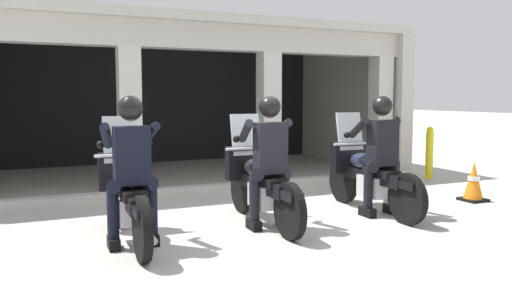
{
  "coord_description": "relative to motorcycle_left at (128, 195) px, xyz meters",
  "views": [
    {
      "loc": [
        -2.45,
        -5.28,
        1.57
      ],
      "look_at": [
        0.0,
        0.34,
        1.02
      ],
      "focal_mm": 34.38,
      "sensor_mm": 36.0,
      "label": 1
    }
  ],
  "objects": [
    {
      "name": "motorcycle_center",
      "position": [
        1.63,
        0.1,
        0.0
      ],
      "size": [
        0.62,
        2.04,
        1.35
      ],
      "rotation": [
        0.0,
        0.0,
        -0.07
      ],
      "color": "black",
      "rests_on": "ground"
    },
    {
      "name": "motorcycle_right",
      "position": [
        3.25,
        0.09,
        0.0
      ],
      "size": [
        0.62,
        2.04,
        1.35
      ],
      "rotation": [
        0.0,
        0.0,
        -0.06
      ],
      "color": "black",
      "rests_on": "ground"
    },
    {
      "name": "bollard_kerbside",
      "position": [
        5.95,
        1.81,
        -0.0
      ],
      "size": [
        0.14,
        0.14,
        1.01
      ],
      "color": "yellow",
      "rests_on": "ground"
    },
    {
      "name": "traffic_cone_flank",
      "position": [
        5.11,
        -0.03,
        -0.21
      ],
      "size": [
        0.34,
        0.34,
        0.59
      ],
      "color": "black",
      "rests_on": "ground"
    },
    {
      "name": "kerb_strip",
      "position": [
        1.71,
        2.2,
        -0.44
      ],
      "size": [
        8.09,
        0.24,
        0.12
      ],
      "primitive_type": "cube",
      "color": "#B7B5AD",
      "rests_on": "ground"
    },
    {
      "name": "police_officer_right",
      "position": [
        3.25,
        -0.19,
        0.44
      ],
      "size": [
        0.63,
        0.61,
        1.58
      ],
      "rotation": [
        0.0,
        0.0,
        -0.06
      ],
      "color": "black",
      "rests_on": "ground"
    },
    {
      "name": "ground_plane",
      "position": [
        1.62,
        2.86,
        -0.5
      ],
      "size": [
        80.0,
        80.0,
        0.0
      ],
      "primitive_type": "plane",
      "color": "#A8A59E"
    },
    {
      "name": "motorcycle_left",
      "position": [
        0.0,
        0.0,
        0.0
      ],
      "size": [
        0.62,
        2.04,
        1.35
      ],
      "rotation": [
        0.0,
        0.0,
        -0.01
      ],
      "color": "black",
      "rests_on": "ground"
    },
    {
      "name": "police_officer_center",
      "position": [
        1.62,
        -0.18,
        0.44
      ],
      "size": [
        0.63,
        0.61,
        1.58
      ],
      "rotation": [
        0.0,
        0.0,
        -0.07
      ],
      "color": "black",
      "rests_on": "ground"
    },
    {
      "name": "police_officer_left",
      "position": [
        -0.0,
        -0.28,
        0.44
      ],
      "size": [
        0.63,
        0.61,
        1.58
      ],
      "rotation": [
        0.0,
        0.0,
        -0.01
      ],
      "color": "black",
      "rests_on": "ground"
    },
    {
      "name": "station_building",
      "position": [
        1.71,
        4.83,
        1.38
      ],
      "size": [
        8.59,
        4.35,
        2.97
      ],
      "color": "black",
      "rests_on": "ground"
    }
  ]
}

